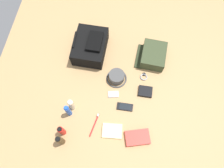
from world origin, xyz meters
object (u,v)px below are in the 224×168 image
at_px(lotion_bottle, 71,105).
at_px(deodorant_spray, 68,111).
at_px(toothbrush, 95,124).
at_px(notepad, 112,131).
at_px(cologne_bottle, 60,140).
at_px(wristwatch, 144,77).
at_px(sunscreen_spray, 62,131).
at_px(paperback_novel, 137,137).
at_px(toiletry_pouch, 153,55).
at_px(cell_phone, 125,107).
at_px(bucket_hat, 117,77).
at_px(media_player, 113,94).
at_px(backpack, 90,46).
at_px(wallet, 145,91).

bearing_deg(lotion_bottle, deodorant_spray, 164.87).
bearing_deg(toothbrush, notepad, -105.51).
xyz_separation_m(cologne_bottle, wristwatch, (0.61, -0.57, -0.07)).
relative_size(sunscreen_spray, paperback_novel, 0.70).
height_order(toiletry_pouch, wristwatch, toiletry_pouch).
height_order(sunscreen_spray, toothbrush, sunscreen_spray).
distance_m(deodorant_spray, cell_phone, 0.44).
xyz_separation_m(bucket_hat, paperback_novel, (-0.46, -0.21, -0.02)).
bearing_deg(deodorant_spray, sunscreen_spray, 173.09).
bearing_deg(lotion_bottle, bucket_hat, -47.24).
bearing_deg(toothbrush, lotion_bottle, 60.65).
distance_m(cologne_bottle, toothbrush, 0.28).
relative_size(lotion_bottle, paperback_novel, 0.73).
bearing_deg(media_player, bucket_hat, -3.35).
bearing_deg(wristwatch, backpack, 67.58).
relative_size(deodorant_spray, wristwatch, 2.35).
xyz_separation_m(media_player, wallet, (0.05, -0.25, 0.01)).
bearing_deg(notepad, cologne_bottle, 106.22).
bearing_deg(deodorant_spray, toiletry_pouch, -46.66).
height_order(toiletry_pouch, wallet, toiletry_pouch).
relative_size(toothbrush, notepad, 1.24).
bearing_deg(cell_phone, cologne_bottle, 126.68).
relative_size(lotion_bottle, media_player, 1.59).
distance_m(backpack, paperback_novel, 0.85).
xyz_separation_m(sunscreen_spray, media_player, (0.35, -0.34, -0.06)).
distance_m(deodorant_spray, lotion_bottle, 0.05).
height_order(wristwatch, notepad, notepad).
relative_size(backpack, media_player, 3.88).
height_order(cell_phone, wallet, wallet).
xyz_separation_m(backpack, wristwatch, (-0.20, -0.48, -0.07)).
relative_size(lotion_bottle, wristwatch, 2.05).
bearing_deg(cell_phone, backpack, 36.11).
height_order(deodorant_spray, media_player, deodorant_spray).
xyz_separation_m(backpack, cell_phone, (-0.48, -0.35, -0.07)).
height_order(backpack, bucket_hat, backpack).
bearing_deg(deodorant_spray, wallet, -66.18).
xyz_separation_m(sunscreen_spray, deodorant_spray, (0.15, -0.02, 0.01)).
bearing_deg(sunscreen_spray, paperback_novel, -86.96).
distance_m(toiletry_pouch, notepad, 0.73).
xyz_separation_m(lotion_bottle, media_player, (0.15, -0.31, -0.06)).
bearing_deg(lotion_bottle, cell_phone, -82.57).
distance_m(media_player, wristwatch, 0.30).
xyz_separation_m(backpack, deodorant_spray, (-0.59, 0.07, 0.01)).
height_order(sunscreen_spray, paperback_novel, sunscreen_spray).
bearing_deg(deodorant_spray, backpack, -7.00).
distance_m(sunscreen_spray, toothbrush, 0.25).
bearing_deg(cell_phone, wallet, -45.64).
height_order(toiletry_pouch, bucket_hat, toiletry_pouch).
height_order(sunscreen_spray, wallet, sunscreen_spray).
height_order(wallet, notepad, wallet).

